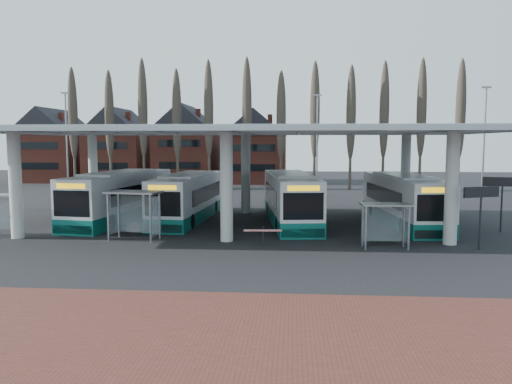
# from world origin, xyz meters

# --- Properties ---
(ground) EXTENTS (140.00, 140.00, 0.00)m
(ground) POSITION_xyz_m (0.00, 0.00, 0.00)
(ground) COLOR black
(ground) RESTS_ON ground
(brick_strip) EXTENTS (70.00, 10.00, 0.03)m
(brick_strip) POSITION_xyz_m (0.00, -12.00, 0.01)
(brick_strip) COLOR brown
(brick_strip) RESTS_ON ground
(station_canopy) EXTENTS (32.00, 16.00, 6.34)m
(station_canopy) POSITION_xyz_m (0.00, 8.00, 5.68)
(station_canopy) COLOR silver
(station_canopy) RESTS_ON ground
(poplar_row) EXTENTS (45.10, 1.10, 14.50)m
(poplar_row) POSITION_xyz_m (0.00, 33.00, 8.78)
(poplar_row) COLOR #473D33
(poplar_row) RESTS_ON ground
(townhouse_row) EXTENTS (36.80, 10.30, 12.25)m
(townhouse_row) POSITION_xyz_m (-15.75, 44.00, 5.94)
(townhouse_row) COLOR brown
(townhouse_row) RESTS_ON ground
(lamp_post_a) EXTENTS (0.80, 0.16, 10.17)m
(lamp_post_a) POSITION_xyz_m (-18.00, 22.00, 5.34)
(lamp_post_a) COLOR slate
(lamp_post_a) RESTS_ON ground
(lamp_post_b) EXTENTS (0.80, 0.16, 10.17)m
(lamp_post_b) POSITION_xyz_m (6.00, 26.00, 5.34)
(lamp_post_b) COLOR slate
(lamp_post_b) RESTS_ON ground
(lamp_post_c) EXTENTS (0.80, 0.16, 10.17)m
(lamp_post_c) POSITION_xyz_m (20.00, 20.00, 5.34)
(lamp_post_c) COLOR slate
(lamp_post_c) RESTS_ON ground
(bus_0) EXTENTS (4.16, 12.52, 3.41)m
(bus_0) POSITION_xyz_m (-8.38, 9.49, 1.61)
(bus_0) COLOR silver
(bus_0) RESTS_ON ground
(bus_1) EXTENTS (3.15, 11.85, 3.26)m
(bus_1) POSITION_xyz_m (-3.71, 10.14, 1.54)
(bus_1) COLOR silver
(bus_1) RESTS_ON ground
(bus_2) EXTENTS (4.13, 12.41, 3.38)m
(bus_2) POSITION_xyz_m (3.43, 9.33, 1.60)
(bus_2) COLOR silver
(bus_2) RESTS_ON ground
(bus_3) EXTENTS (3.67, 12.09, 3.31)m
(bus_3) POSITION_xyz_m (10.95, 9.40, 1.56)
(bus_3) COLOR silver
(bus_3) RESTS_ON ground
(shelter_1) EXTENTS (3.14, 1.93, 2.73)m
(shelter_1) POSITION_xyz_m (-5.15, 2.55, 1.99)
(shelter_1) COLOR gray
(shelter_1) RESTS_ON ground
(shelter_2) EXTENTS (2.54, 1.34, 2.32)m
(shelter_2) POSITION_xyz_m (8.35, 1.33, 1.68)
(shelter_2) COLOR gray
(shelter_2) RESTS_ON ground
(info_sign_0) EXTENTS (2.02, 0.99, 3.22)m
(info_sign_0) POSITION_xyz_m (13.05, 1.19, 2.70)
(info_sign_0) COLOR black
(info_sign_0) RESTS_ON ground
(info_sign_1) EXTENTS (2.22, 0.58, 3.34)m
(info_sign_1) POSITION_xyz_m (16.25, 6.58, 2.80)
(info_sign_1) COLOR black
(info_sign_1) RESTS_ON ground
(barrier) EXTENTS (2.00, 0.60, 1.00)m
(barrier) POSITION_xyz_m (2.08, 1.23, 0.77)
(barrier) COLOR black
(barrier) RESTS_ON ground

